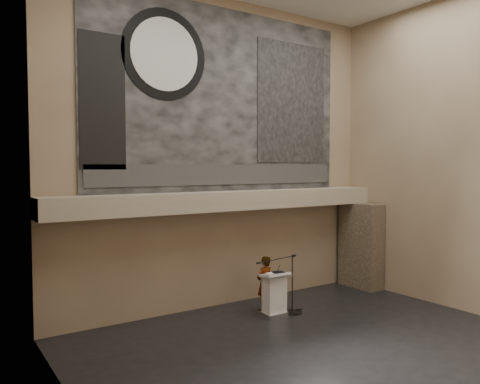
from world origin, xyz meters
TOP-DOWN VIEW (x-y plane):
  - floor at (0.00, 0.00)m, footprint 10.00×10.00m
  - wall_back at (0.00, 4.00)m, footprint 10.00×0.02m
  - wall_left at (-5.00, 0.00)m, footprint 0.02×8.00m
  - wall_right at (5.00, 0.00)m, footprint 0.02×8.00m
  - soffit at (0.00, 3.60)m, footprint 10.00×0.80m
  - sprinkler_left at (-1.60, 3.55)m, footprint 0.04×0.04m
  - sprinkler_right at (1.90, 3.55)m, footprint 0.04×0.04m
  - banner at (0.00, 3.97)m, footprint 8.00×0.05m
  - banner_text_strip at (0.00, 3.93)m, footprint 7.76×0.02m
  - banner_clock_rim at (-1.80, 3.93)m, footprint 2.30×0.02m
  - banner_clock_face at (-1.80, 3.91)m, footprint 1.84×0.02m
  - banner_building_print at (2.40, 3.93)m, footprint 2.60×0.02m
  - banner_brick_print at (-3.40, 3.93)m, footprint 1.10×0.02m
  - stone_pier at (4.65, 3.15)m, footprint 0.60×1.40m
  - lectern at (0.57, 2.43)m, footprint 0.71×0.52m
  - binder at (0.67, 2.39)m, footprint 0.29×0.24m
  - papers at (0.48, 2.40)m, footprint 0.28×0.35m
  - speaker_person at (0.58, 2.87)m, footprint 0.58×0.43m
  - mic_stand at (1.02, 2.30)m, footprint 1.60×0.52m

SIDE VIEW (x-z plane):
  - floor at x=0.00m, z-range 0.00..0.00m
  - mic_stand at x=1.02m, z-range -0.53..1.02m
  - lectern at x=0.57m, z-range -0.01..1.12m
  - speaker_person at x=0.58m, z-range 0.00..1.47m
  - papers at x=0.48m, z-range 1.10..1.10m
  - binder at x=0.67m, z-range 1.10..1.14m
  - stone_pier at x=4.65m, z-range 0.00..2.70m
  - sprinkler_left at x=-1.60m, z-range 2.64..2.70m
  - sprinkler_right at x=1.90m, z-range 2.64..2.70m
  - soffit at x=0.00m, z-range 2.70..3.20m
  - banner_text_strip at x=0.00m, z-range 3.38..3.93m
  - wall_back at x=0.00m, z-range 0.00..8.50m
  - wall_left at x=-5.00m, z-range 0.00..8.50m
  - wall_right at x=5.00m, z-range 0.00..8.50m
  - banner_brick_print at x=-3.40m, z-range 3.80..7.00m
  - banner at x=0.00m, z-range 3.20..8.20m
  - banner_building_print at x=2.40m, z-range 4.00..7.60m
  - banner_clock_rim at x=-1.80m, z-range 5.55..7.85m
  - banner_clock_face at x=-1.80m, z-range 5.78..7.62m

